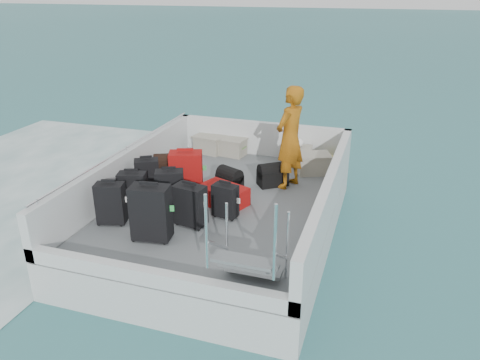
# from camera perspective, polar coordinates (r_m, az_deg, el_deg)

# --- Properties ---
(ground) EXTENTS (160.00, 160.00, 0.00)m
(ground) POSITION_cam_1_polar(r_m,az_deg,el_deg) (8.03, -2.09, -6.62)
(ground) COLOR #1B5C61
(ground) RESTS_ON ground
(ferry_hull) EXTENTS (3.60, 5.00, 0.60)m
(ferry_hull) POSITION_cam_1_polar(r_m,az_deg,el_deg) (7.88, -2.12, -4.73)
(ferry_hull) COLOR silver
(ferry_hull) RESTS_ON ground
(deck) EXTENTS (3.30, 4.70, 0.02)m
(deck) POSITION_cam_1_polar(r_m,az_deg,el_deg) (7.75, -2.15, -2.69)
(deck) COLOR slate
(deck) RESTS_ON ferry_hull
(deck_fittings) EXTENTS (3.60, 5.00, 0.90)m
(deck_fittings) POSITION_cam_1_polar(r_m,az_deg,el_deg) (7.21, -0.48, -1.37)
(deck_fittings) COLOR silver
(deck_fittings) RESTS_ON deck
(suitcase_0) EXTENTS (0.46, 0.33, 0.65)m
(suitcase_0) POSITION_cam_1_polar(r_m,az_deg,el_deg) (7.17, -15.46, -2.83)
(suitcase_0) COLOR black
(suitcase_0) RESTS_ON deck
(suitcase_1) EXTENTS (0.48, 0.35, 0.64)m
(suitcase_1) POSITION_cam_1_polar(r_m,az_deg,el_deg) (7.48, -12.90, -1.46)
(suitcase_1) COLOR black
(suitcase_1) RESTS_ON deck
(suitcase_2) EXTENTS (0.47, 0.40, 0.58)m
(suitcase_2) POSITION_cam_1_polar(r_m,az_deg,el_deg) (8.15, -11.23, 0.51)
(suitcase_2) COLOR black
(suitcase_2) RESTS_ON deck
(suitcase_3) EXTENTS (0.57, 0.38, 0.80)m
(suitcase_3) POSITION_cam_1_polar(r_m,az_deg,el_deg) (6.57, -10.79, -4.02)
(suitcase_3) COLOR black
(suitcase_3) RESTS_ON deck
(suitcase_4) EXTENTS (0.50, 0.41, 0.64)m
(suitcase_4) POSITION_cam_1_polar(r_m,az_deg,el_deg) (7.46, -8.52, -1.20)
(suitcase_4) COLOR black
(suitcase_4) RESTS_ON deck
(suitcase_5) EXTENTS (0.62, 0.49, 0.75)m
(suitcase_5) POSITION_cam_1_polar(r_m,az_deg,el_deg) (7.93, -6.57, 0.82)
(suitcase_5) COLOR #A70C0F
(suitcase_5) RESTS_ON deck
(suitcase_6) EXTENTS (0.50, 0.35, 0.63)m
(suitcase_6) POSITION_cam_1_polar(r_m,az_deg,el_deg) (6.91, -6.11, -3.14)
(suitcase_6) COLOR black
(suitcase_6) RESTS_ON deck
(suitcase_7) EXTENTS (0.41, 0.28, 0.53)m
(suitcase_7) POSITION_cam_1_polar(r_m,az_deg,el_deg) (7.12, -1.81, -2.62)
(suitcase_7) COLOR black
(suitcase_7) RESTS_ON deck
(suitcase_8) EXTENTS (0.89, 0.74, 0.30)m
(suitcase_8) POSITION_cam_1_polar(r_m,az_deg,el_deg) (7.60, -2.12, -1.89)
(suitcase_8) COLOR #A70C0F
(suitcase_8) RESTS_ON deck
(duffel_0) EXTENTS (0.60, 0.48, 0.32)m
(duffel_0) POSITION_cam_1_polar(r_m,az_deg,el_deg) (8.85, -8.69, 1.60)
(duffel_0) COLOR black
(duffel_0) RESTS_ON deck
(duffel_1) EXTENTS (0.50, 0.45, 0.32)m
(duffel_1) POSITION_cam_1_polar(r_m,az_deg,el_deg) (8.11, -1.27, -0.15)
(duffel_1) COLOR black
(duffel_1) RESTS_ON deck
(duffel_2) EXTENTS (0.59, 0.55, 0.32)m
(duffel_2) POSITION_cam_1_polar(r_m,az_deg,el_deg) (8.32, 4.01, 0.41)
(duffel_2) COLOR black
(duffel_2) RESTS_ON deck
(crate_0) EXTENTS (0.63, 0.49, 0.34)m
(crate_0) POSITION_cam_1_polar(r_m,az_deg,el_deg) (9.95, -3.77, 4.31)
(crate_0) COLOR #A5A18F
(crate_0) RESTS_ON deck
(crate_1) EXTENTS (0.61, 0.46, 0.33)m
(crate_1) POSITION_cam_1_polar(r_m,az_deg,el_deg) (9.79, -1.04, 4.01)
(crate_1) COLOR #A5A18F
(crate_1) RESTS_ON deck
(crate_2) EXTENTS (0.58, 0.43, 0.33)m
(crate_2) POSITION_cam_1_polar(r_m,az_deg,el_deg) (9.35, 6.92, 2.91)
(crate_2) COLOR #A5A18F
(crate_2) RESTS_ON deck
(crate_3) EXTENTS (0.69, 0.60, 0.35)m
(crate_3) POSITION_cam_1_polar(r_m,az_deg,el_deg) (8.93, 8.92, 1.90)
(crate_3) COLOR #A5A18F
(crate_3) RESTS_ON deck
(yellow_bag) EXTENTS (0.28, 0.26, 0.22)m
(yellow_bag) POSITION_cam_1_polar(r_m,az_deg,el_deg) (9.38, 10.88, 2.36)
(yellow_bag) COLOR gold
(yellow_bag) RESTS_ON deck
(white_bag) EXTENTS (0.24, 0.24, 0.18)m
(white_bag) POSITION_cam_1_polar(r_m,az_deg,el_deg) (9.27, 6.99, 4.38)
(white_bag) COLOR white
(white_bag) RESTS_ON crate_2
(passenger) EXTENTS (0.65, 0.77, 1.79)m
(passenger) POSITION_cam_1_polar(r_m,az_deg,el_deg) (8.06, 6.10, 5.15)
(passenger) COLOR orange
(passenger) RESTS_ON deck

